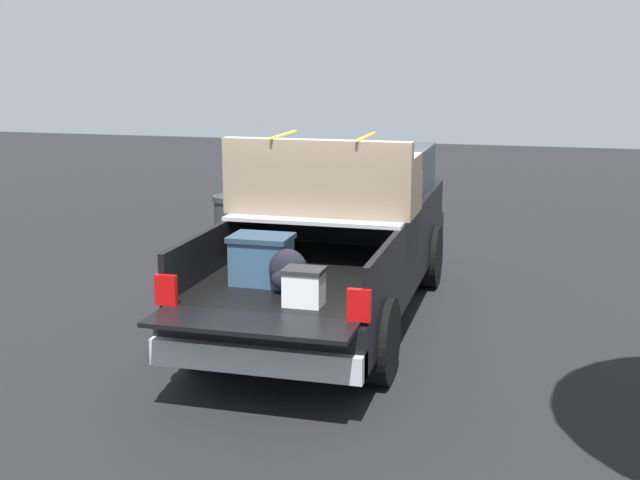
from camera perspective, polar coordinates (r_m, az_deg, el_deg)
ground_plane at (r=9.94m, az=0.90°, el=-5.46°), size 40.00×40.00×0.00m
pickup_truck at (r=10.03m, az=1.43°, el=0.50°), size 6.05×2.06×2.23m
trash_can at (r=12.80m, az=-5.97°, el=0.89°), size 0.60×0.60×0.98m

